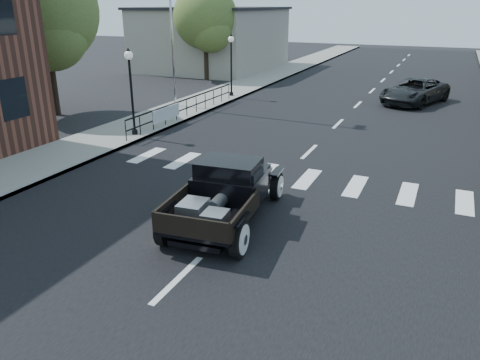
% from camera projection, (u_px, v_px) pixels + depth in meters
% --- Properties ---
extents(ground, '(120.00, 120.00, 0.00)m').
position_uv_depth(ground, '(236.00, 224.00, 12.51)').
color(ground, black).
rests_on(ground, ground).
extents(road, '(14.00, 80.00, 0.02)m').
position_uv_depth(road, '(351.00, 112.00, 25.31)').
color(road, black).
rests_on(road, ground).
extents(road_markings, '(12.00, 60.00, 0.06)m').
position_uv_depth(road_markings, '(328.00, 134.00, 21.05)').
color(road_markings, silver).
rests_on(road_markings, ground).
extents(sidewalk_left, '(3.00, 80.00, 0.15)m').
position_uv_depth(sidewalk_left, '(211.00, 98.00, 28.53)').
color(sidewalk_left, gray).
rests_on(sidewalk_left, ground).
extents(low_building_left, '(10.00, 12.00, 5.00)m').
position_uv_depth(low_building_left, '(213.00, 40.00, 41.24)').
color(low_building_left, '#A69D8B').
rests_on(low_building_left, ground).
extents(railing, '(0.08, 10.00, 1.00)m').
position_uv_depth(railing, '(187.00, 106.00, 23.60)').
color(railing, black).
rests_on(railing, sidewalk_left).
extents(banner, '(0.04, 2.20, 0.60)m').
position_uv_depth(banner, '(167.00, 119.00, 21.93)').
color(banner, silver).
rests_on(banner, sidewalk_left).
extents(lamp_post_b, '(0.36, 0.36, 3.66)m').
position_uv_depth(lamp_post_b, '(132.00, 92.00, 19.82)').
color(lamp_post_b, black).
rests_on(lamp_post_b, sidewalk_left).
extents(lamp_post_c, '(0.36, 0.36, 3.66)m').
position_uv_depth(lamp_post_c, '(231.00, 65.00, 28.36)').
color(lamp_post_c, black).
rests_on(lamp_post_c, sidewalk_left).
extents(big_tree_near, '(5.35, 5.35, 7.85)m').
position_uv_depth(big_tree_near, '(47.00, 37.00, 23.28)').
color(big_tree_near, '#4F642A').
rests_on(big_tree_near, ground).
extents(big_tree_far, '(4.72, 4.72, 6.93)m').
position_uv_depth(big_tree_far, '(206.00, 33.00, 34.83)').
color(big_tree_far, '#4F642A').
rests_on(big_tree_far, ground).
extents(hotrod_pickup, '(2.74, 5.09, 1.70)m').
position_uv_depth(hotrod_pickup, '(226.00, 192.00, 12.36)').
color(hotrod_pickup, black).
rests_on(hotrod_pickup, ground).
extents(second_car, '(4.02, 5.68, 1.44)m').
position_uv_depth(second_car, '(415.00, 91.00, 27.17)').
color(second_car, black).
rests_on(second_car, ground).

